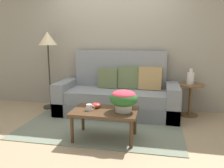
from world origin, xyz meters
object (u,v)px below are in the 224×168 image
side_table (190,94)px  table_vase (191,78)px  coffee_table (105,114)px  potted_plant (124,99)px  floor_lamp (48,45)px  coffee_mug (89,107)px  snack_bowl (96,105)px  couch (118,95)px

side_table → table_vase: table_vase is taller
coffee_table → potted_plant: 0.36m
side_table → table_vase: 0.30m
side_table → potted_plant: size_ratio=1.56×
floor_lamp → coffee_mug: size_ratio=12.56×
snack_bowl → table_vase: (1.45, 1.21, 0.25)m
side_table → floor_lamp: floor_lamp is taller
side_table → snack_bowl: bearing=-140.6°
floor_lamp → table_vase: floor_lamp is taller
snack_bowl → table_vase: bearing=39.9°
floor_lamp → snack_bowl: 1.93m
potted_plant → snack_bowl: bearing=167.5°
potted_plant → table_vase: 1.67m
potted_plant → snack_bowl: size_ratio=2.60×
coffee_table → snack_bowl: 0.20m
couch → potted_plant: 1.24m
couch → floor_lamp: 1.72m
coffee_table → table_vase: bearing=45.3°
coffee_mug → couch: bearing=80.9°
coffee_table → table_vase: table_vase is taller
coffee_mug → snack_bowl: bearing=67.9°
side_table → potted_plant: potted_plant is taller
couch → potted_plant: bearing=-76.5°
floor_lamp → snack_bowl: floor_lamp is taller
coffee_table → snack_bowl: snack_bowl is taller
side_table → floor_lamp: bearing=-179.2°
coffee_mug → table_vase: (1.51, 1.35, 0.25)m
potted_plant → coffee_mug: potted_plant is taller
potted_plant → snack_bowl: potted_plant is taller
floor_lamp → table_vase: 2.81m
couch → side_table: 1.34m
side_table → floor_lamp: size_ratio=0.39×
couch → coffee_table: bearing=-89.2°
potted_plant → coffee_mug: bearing=-174.5°
floor_lamp → potted_plant: (1.72, -1.26, -0.68)m
side_table → couch: bearing=-174.7°
coffee_table → table_vase: (1.30, 1.31, 0.34)m
side_table → potted_plant: 1.68m
snack_bowl → potted_plant: bearing=-12.5°
coffee_table → coffee_mug: bearing=-167.9°
coffee_table → floor_lamp: bearing=139.1°
couch → coffee_mug: (-0.20, -1.22, 0.12)m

